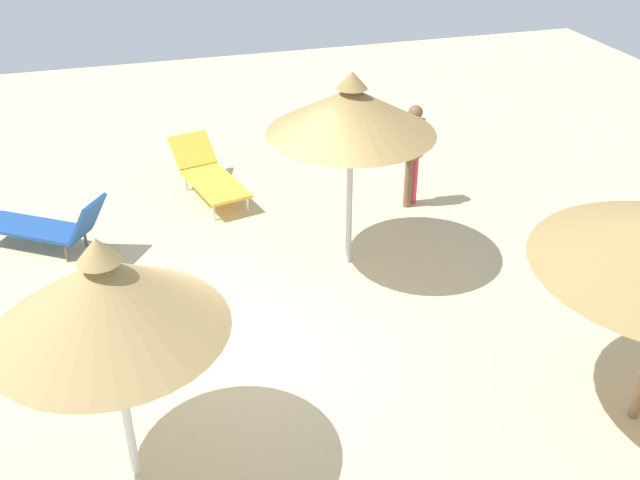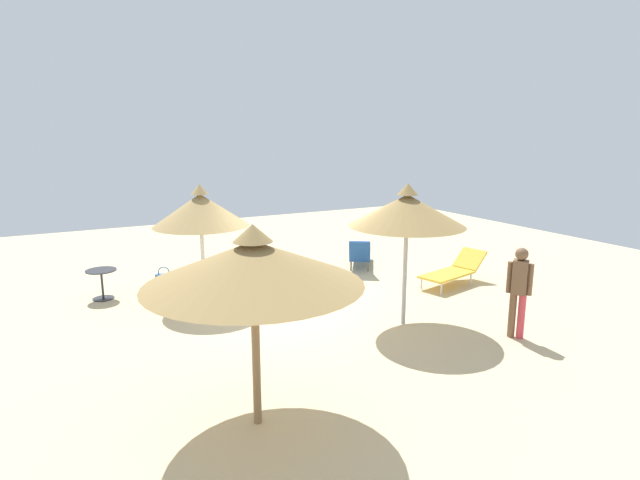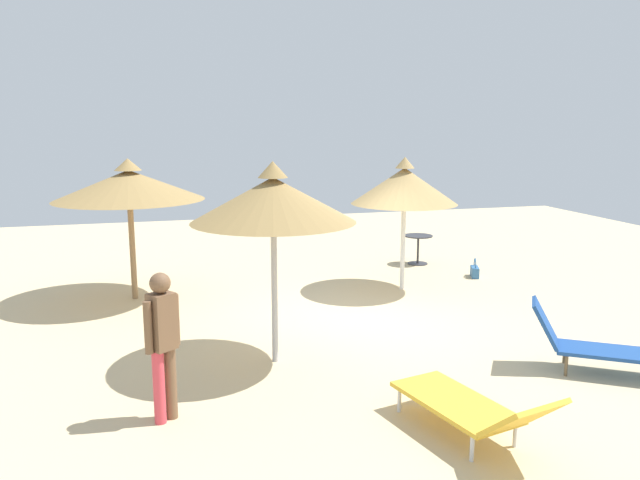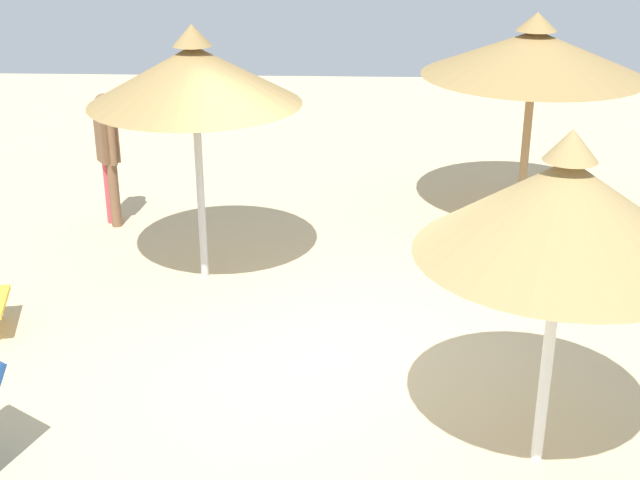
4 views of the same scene
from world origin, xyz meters
TOP-DOWN VIEW (x-y plane):
  - ground at (0.00, 0.00)m, footprint 24.00×24.00m
  - parasol_umbrella_front at (1.34, -1.61)m, footprint 2.22×2.22m
  - parasol_umbrella_edge at (-1.75, 1.58)m, footprint 2.07×2.07m
  - parasol_umbrella_back at (-2.47, -3.55)m, footprint 2.73×2.73m
  - person_standing_far_left at (2.76, -3.13)m, footprint 0.33×0.38m

SIDE VIEW (x-z plane):
  - ground at x=0.00m, z-range -0.10..0.00m
  - person_standing_far_left at x=2.76m, z-range 0.12..1.82m
  - parasol_umbrella_edge at x=-1.75m, z-range 0.75..3.38m
  - parasol_umbrella_back at x=-2.47m, z-range 0.83..3.47m
  - parasol_umbrella_front at x=1.34m, z-range 0.88..3.66m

